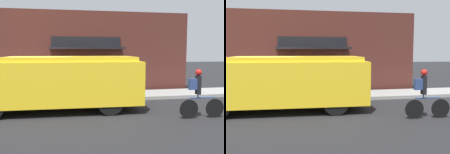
% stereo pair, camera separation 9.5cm
% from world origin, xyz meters
% --- Properties ---
extents(ground_plane, '(70.00, 70.00, 0.00)m').
position_xyz_m(ground_plane, '(0.00, 0.00, 0.00)').
color(ground_plane, '#232326').
extents(sidewalk, '(28.00, 2.01, 0.15)m').
position_xyz_m(sidewalk, '(0.00, 1.00, 0.07)').
color(sidewalk, '#999993').
rests_on(sidewalk, ground_plane).
extents(storefront, '(15.39, 1.00, 4.23)m').
position_xyz_m(storefront, '(0.07, 2.34, 2.12)').
color(storefront, '#4C231E').
rests_on(storefront, ground_plane).
extents(school_bus, '(6.39, 2.86, 2.01)m').
position_xyz_m(school_bus, '(0.87, -1.34, 1.08)').
color(school_bus, yellow).
rests_on(school_bus, ground_plane).
extents(cyclist, '(1.55, 0.21, 1.63)m').
position_xyz_m(cyclist, '(5.29, -3.34, 0.80)').
color(cyclist, black).
rests_on(cyclist, ground_plane).
extents(trash_bin, '(0.61, 0.61, 0.86)m').
position_xyz_m(trash_bin, '(1.52, 1.54, 0.58)').
color(trash_bin, '#2D5138').
rests_on(trash_bin, sidewalk).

